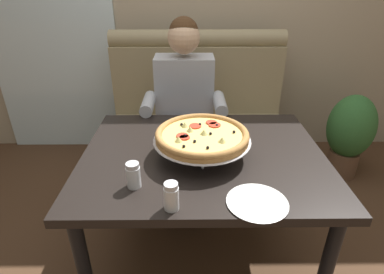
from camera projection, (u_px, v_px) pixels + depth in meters
name	position (u px, v px, depth m)	size (l,w,h in m)	color
ground_plane	(201.00, 258.00, 1.85)	(16.00, 16.00, 0.00)	#4C3321
booth_bench	(198.00, 129.00, 2.50)	(1.38, 0.78, 1.13)	#998966
dining_table	(203.00, 168.00, 1.55)	(1.17, 0.93, 0.73)	black
diner_main	(184.00, 106.00, 2.12)	(0.54, 0.64, 1.27)	#2D3342
pizza	(202.00, 136.00, 1.45)	(0.46, 0.46, 0.14)	silver
shaker_oregano	(134.00, 177.00, 1.25)	(0.06, 0.06, 0.11)	white
shaker_pepper_flakes	(171.00, 198.00, 1.13)	(0.06, 0.06, 0.11)	white
plate_near_left	(257.00, 201.00, 1.17)	(0.24, 0.24, 0.02)	white
patio_chair	(91.00, 73.00, 3.48)	(0.43, 0.43, 0.86)	black
potted_plant	(350.00, 133.00, 2.47)	(0.36, 0.36, 0.70)	brown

